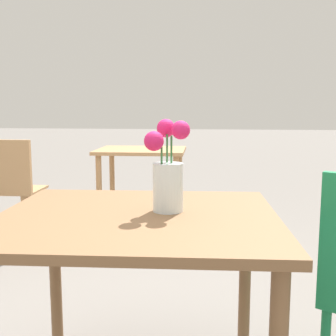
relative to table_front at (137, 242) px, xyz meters
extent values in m
cube|color=brown|center=(0.00, 0.00, 0.08)|extent=(0.99, 0.86, 0.03)
cylinder|color=brown|center=(-0.43, 0.33, -0.28)|extent=(0.05, 0.05, 0.70)
cylinder|color=brown|center=(0.39, 0.37, -0.28)|extent=(0.05, 0.05, 0.70)
cylinder|color=silver|center=(0.10, 0.06, 0.18)|extent=(0.11, 0.11, 0.17)
cylinder|color=silver|center=(0.10, 0.06, 0.15)|extent=(0.09, 0.09, 0.09)
cylinder|color=#337038|center=(0.11, 0.06, 0.24)|extent=(0.01, 0.01, 0.25)
sphere|color=#D11E60|center=(0.14, 0.06, 0.38)|extent=(0.06, 0.06, 0.06)
cylinder|color=#337038|center=(0.09, 0.08, 0.24)|extent=(0.01, 0.01, 0.26)
sphere|color=#D11E60|center=(0.09, 0.11, 0.38)|extent=(0.07, 0.07, 0.07)
cylinder|color=#337038|center=(0.08, 0.04, 0.22)|extent=(0.01, 0.01, 0.22)
sphere|color=#D11E60|center=(0.06, 0.01, 0.35)|extent=(0.07, 0.07, 0.07)
cube|color=tan|center=(-1.16, 1.74, -0.41)|extent=(0.07, 0.33, 0.43)
cube|color=tan|center=(-0.41, 2.39, 0.07)|extent=(0.81, 0.67, 0.03)
cylinder|color=tan|center=(-0.73, 2.12, -0.29)|extent=(0.05, 0.05, 0.68)
cylinder|color=tan|center=(-0.06, 2.14, -0.29)|extent=(0.05, 0.05, 0.68)
cylinder|color=tan|center=(-0.75, 2.65, -0.29)|extent=(0.05, 0.05, 0.68)
cylinder|color=tan|center=(-0.08, 2.66, -0.29)|extent=(0.05, 0.05, 0.68)
camera|label=1|loc=(0.26, -1.37, 0.46)|focal=45.00mm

